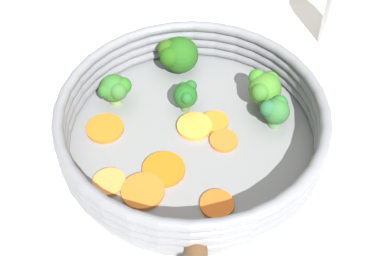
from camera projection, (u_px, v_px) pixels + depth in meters
name	position (u px, v px, depth m)	size (l,w,h in m)	color
ground_plane	(192.00, 145.00, 0.63)	(4.00, 4.00, 0.00)	white
skillet	(192.00, 141.00, 0.62)	(0.29, 0.29, 0.02)	gray
skillet_rim_wall	(192.00, 122.00, 0.60)	(0.30, 0.30, 0.05)	slate
skillet_rivet_left	(166.00, 240.00, 0.52)	(0.01, 0.01, 0.01)	gray
skillet_rivet_right	(225.00, 239.00, 0.53)	(0.01, 0.01, 0.01)	slate
carrot_slice_0	(109.00, 182.00, 0.57)	(0.04, 0.04, 0.00)	#F98F3F
carrot_slice_1	(195.00, 126.00, 0.62)	(0.04, 0.04, 0.01)	orange
carrot_slice_2	(215.00, 122.00, 0.63)	(0.03, 0.03, 0.00)	orange
carrot_slice_3	(164.00, 169.00, 0.58)	(0.05, 0.05, 0.00)	orange
carrot_slice_4	(217.00, 204.00, 0.55)	(0.04, 0.04, 0.00)	orange
carrot_slice_5	(105.00, 128.00, 0.62)	(0.04, 0.04, 0.00)	orange
carrot_slice_6	(224.00, 141.00, 0.61)	(0.03, 0.03, 0.00)	orange
carrot_slice_7	(143.00, 191.00, 0.56)	(0.05, 0.05, 0.01)	orange
broccoli_floret_0	(177.00, 54.00, 0.67)	(0.05, 0.05, 0.05)	#8EB560
broccoli_floret_1	(115.00, 89.00, 0.63)	(0.04, 0.04, 0.04)	#7D9D51
broccoli_floret_2	(188.00, 95.00, 0.63)	(0.03, 0.03, 0.04)	#6B8B54
broccoli_floret_3	(276.00, 112.00, 0.61)	(0.03, 0.04, 0.04)	#619153
broccoli_floret_4	(264.00, 87.00, 0.63)	(0.04, 0.04, 0.05)	#7B945E
salt_shaker	(339.00, 10.00, 0.71)	(0.04, 0.04, 0.11)	white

